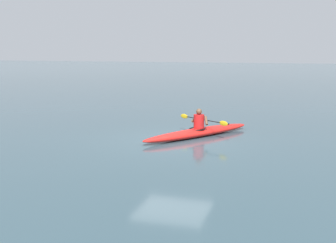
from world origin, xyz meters
name	(u,v)px	position (x,y,z in m)	size (l,w,h in m)	color
ground_plane	(173,142)	(0.00, 0.00, 0.00)	(160.00, 160.00, 0.00)	#334C56
kayak	(198,132)	(-0.65, -1.08, 0.16)	(3.32, 4.51, 0.31)	red
kayaker	(199,120)	(-0.67, -1.11, 0.60)	(2.06, 1.40, 0.71)	red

